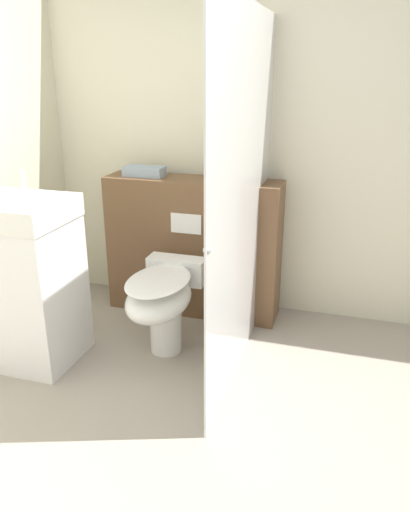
{
  "coord_description": "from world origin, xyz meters",
  "views": [
    {
      "loc": [
        0.93,
        -1.59,
        1.73
      ],
      "look_at": [
        0.1,
        1.14,
        0.66
      ],
      "focal_mm": 35.0,
      "sensor_mm": 36.0,
      "label": 1
    }
  ],
  "objects": [
    {
      "name": "ground_plane",
      "position": [
        0.0,
        0.0,
        0.0
      ],
      "size": [
        12.0,
        12.0,
        0.0
      ],
      "primitive_type": "plane",
      "color": "#9E9384"
    },
    {
      "name": "sink_vanity",
      "position": [
        -0.95,
        0.75,
        0.52
      ],
      "size": [
        0.64,
        0.51,
        1.17
      ],
      "color": "white",
      "rests_on": "ground_plane"
    },
    {
      "name": "partition_panel",
      "position": [
        -0.15,
        1.68,
        0.5
      ],
      "size": [
        1.26,
        0.31,
        1.01
      ],
      "color": "brown",
      "rests_on": "ground_plane"
    },
    {
      "name": "shower_glass",
      "position": [
        0.34,
        1.11,
        1.03
      ],
      "size": [
        0.04,
        1.56,
        2.06
      ],
      "color": "silver",
      "rests_on": "ground_plane"
    },
    {
      "name": "folded_towel",
      "position": [
        -0.51,
        1.67,
        1.04
      ],
      "size": [
        0.29,
        0.15,
        0.07
      ],
      "color": "#8C9EAD",
      "rests_on": "partition_panel"
    },
    {
      "name": "hair_drier",
      "position": [
        0.12,
        1.69,
        1.11
      ],
      "size": [
        0.17,
        0.07,
        0.14
      ],
      "color": "#2D2D33",
      "rests_on": "partition_panel"
    },
    {
      "name": "toilet",
      "position": [
        -0.14,
        1.02,
        0.38
      ],
      "size": [
        0.38,
        0.68,
        0.56
      ],
      "color": "white",
      "rests_on": "ground_plane"
    },
    {
      "name": "wall_back",
      "position": [
        0.0,
        1.92,
        1.25
      ],
      "size": [
        8.0,
        0.06,
        2.5
      ],
      "color": "beige",
      "rests_on": "ground_plane"
    }
  ]
}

